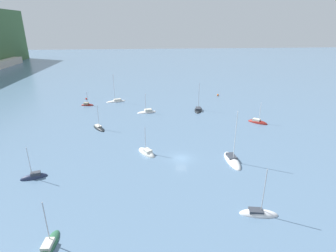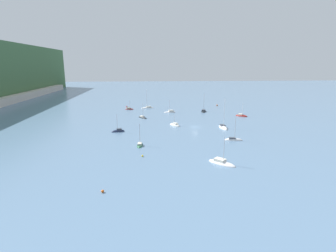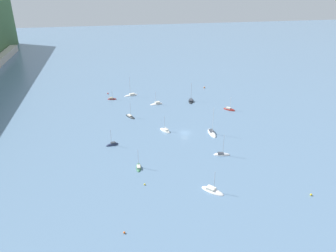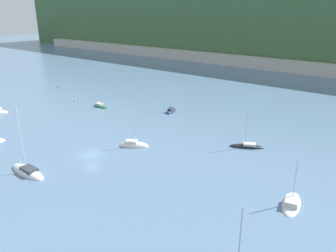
% 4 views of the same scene
% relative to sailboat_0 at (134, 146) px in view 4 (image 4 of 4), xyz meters
% --- Properties ---
extents(ground_plane, '(600.00, 600.00, 0.00)m').
position_rel_sailboat_0_xyz_m(ground_plane, '(-3.24, -7.80, -0.08)').
color(ground_plane, slate).
extents(hillside_ridge, '(412.02, 76.64, 39.86)m').
position_rel_sailboat_0_xyz_m(hillside_ridge, '(-3.24, 141.26, 19.85)').
color(hillside_ridge, '#42663D').
rests_on(hillside_ridge, ground_plane).
extents(shore_town_strip, '(350.22, 6.00, 4.76)m').
position_rel_sailboat_0_xyz_m(shore_town_strip, '(-3.24, 99.44, 2.29)').
color(shore_town_strip, beige).
rests_on(shore_town_strip, ground_plane).
extents(sailboat_0, '(6.10, 4.88, 7.56)m').
position_rel_sailboat_0_xyz_m(sailboat_0, '(0.00, 0.00, 0.00)').
color(sailboat_0, white).
rests_on(sailboat_0, ground_plane).
extents(sailboat_4, '(3.86, 7.07, 7.22)m').
position_rel_sailboat_0_xyz_m(sailboat_4, '(31.09, -0.82, 0.06)').
color(sailboat_4, silver).
rests_on(sailboat_4, ground_plane).
extents(sailboat_5, '(6.64, 5.00, 7.81)m').
position_rel_sailboat_0_xyz_m(sailboat_5, '(17.30, 13.46, -0.00)').
color(sailboat_5, black).
rests_on(sailboat_5, ground_plane).
extents(sailboat_8, '(8.43, 2.62, 12.70)m').
position_rel_sailboat_0_xyz_m(sailboat_8, '(-5.61, -18.81, 0.00)').
color(sailboat_8, white).
rests_on(sailboat_8, ground_plane).
extents(sailboat_10, '(5.81, 2.15, 7.52)m').
position_rel_sailboat_0_xyz_m(sailboat_10, '(-26.43, 13.71, 0.02)').
color(sailboat_10, '#2D6647').
rests_on(sailboat_10, ground_plane).
extents(sailboat_11, '(2.94, 5.21, 7.55)m').
position_rel_sailboat_0_xyz_m(sailboat_11, '(-8.45, 22.24, 0.02)').
color(sailboat_11, '#232D4C').
rests_on(sailboat_11, ground_plane).
extents(mooring_buoy_1, '(0.50, 0.50, 0.50)m').
position_rel_sailboat_0_xyz_m(mooring_buoy_1, '(-36.71, 12.76, 0.17)').
color(mooring_buoy_1, yellow).
rests_on(mooring_buoy_1, ground_plane).
extents(mooring_buoy_2, '(0.59, 0.59, 0.59)m').
position_rel_sailboat_0_xyz_m(mooring_buoy_2, '(-56.77, 20.27, 0.21)').
color(mooring_buoy_2, orange).
rests_on(mooring_buoy_2, ground_plane).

